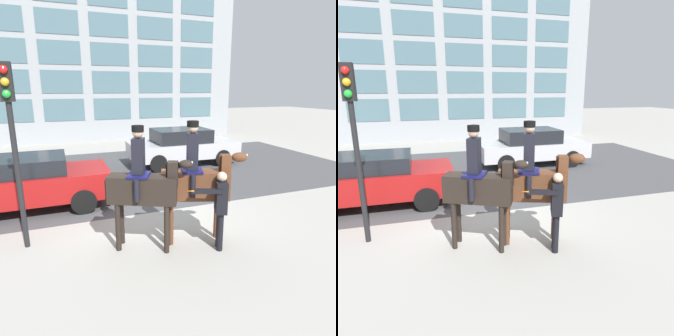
% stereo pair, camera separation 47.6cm
% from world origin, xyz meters
% --- Properties ---
extents(ground_plane, '(80.00, 80.00, 0.00)m').
position_xyz_m(ground_plane, '(0.00, 0.00, 0.00)').
color(ground_plane, '#9E9B93').
extents(road_surface, '(20.12, 8.50, 0.01)m').
position_xyz_m(road_surface, '(0.00, 4.75, 0.00)').
color(road_surface, '#444447').
rests_on(road_surface, ground_plane).
extents(office_building_facade, '(20.12, 0.33, 15.05)m').
position_xyz_m(office_building_facade, '(-0.00, 12.99, 7.53)').
color(office_building_facade, '#93999E').
rests_on(office_building_facade, ground_plane).
extents(mounted_horse_lead, '(1.68, 1.03, 2.60)m').
position_xyz_m(mounted_horse_lead, '(-0.49, -1.23, 1.38)').
color(mounted_horse_lead, black).
rests_on(mounted_horse_lead, ground_plane).
extents(mounted_horse_companion, '(1.82, 0.90, 2.66)m').
position_xyz_m(mounted_horse_companion, '(0.65, -1.32, 1.38)').
color(mounted_horse_companion, '#59331E').
rests_on(mounted_horse_companion, ground_plane).
extents(pedestrian_bystander, '(0.91, 0.45, 1.69)m').
position_xyz_m(pedestrian_bystander, '(0.95, -1.81, 0.99)').
color(pedestrian_bystander, black).
rests_on(pedestrian_bystander, ground_plane).
extents(street_car_near_lane, '(4.22, 1.92, 1.50)m').
position_xyz_m(street_car_near_lane, '(-2.85, 1.96, 0.80)').
color(street_car_near_lane, maroon).
rests_on(street_car_near_lane, ground_plane).
extents(street_car_far_lane, '(4.76, 2.04, 1.59)m').
position_xyz_m(street_car_far_lane, '(3.13, 5.24, 0.83)').
color(street_car_far_lane, '#B7B7BC').
rests_on(street_car_far_lane, ground_plane).
extents(traffic_light, '(0.24, 0.29, 3.77)m').
position_xyz_m(traffic_light, '(-2.85, -0.32, 2.54)').
color(traffic_light, black).
rests_on(traffic_light, ground_plane).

